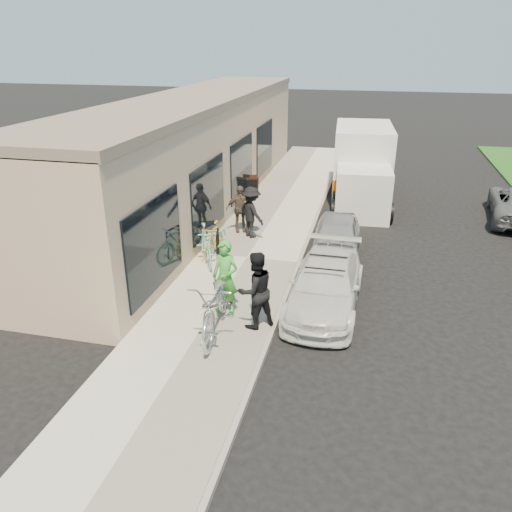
{
  "coord_description": "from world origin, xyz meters",
  "views": [
    {
      "loc": [
        1.44,
        -10.15,
        6.08
      ],
      "look_at": [
        -1.27,
        1.13,
        1.05
      ],
      "focal_mm": 35.0,
      "sensor_mm": 36.0,
      "label": 1
    }
  ],
  "objects_px": {
    "woman_rider": "(225,277)",
    "man_standing": "(255,290)",
    "tandem_bike": "(217,303)",
    "bystander_a": "(251,212)",
    "sandwich_board": "(251,187)",
    "moving_truck": "(362,169)",
    "cruiser_bike_c": "(214,239)",
    "sedan_white": "(326,285)",
    "sedan_silver": "(336,238)",
    "bike_rack": "(218,243)",
    "cruiser_bike_b": "(217,238)",
    "cruiser_bike_a": "(206,245)",
    "bystander_b": "(240,209)"
  },
  "relations": [
    {
      "from": "woman_rider",
      "to": "bystander_b",
      "type": "height_order",
      "value": "woman_rider"
    },
    {
      "from": "cruiser_bike_c",
      "to": "sedan_silver",
      "type": "bearing_deg",
      "value": 17.69
    },
    {
      "from": "bystander_a",
      "to": "cruiser_bike_c",
      "type": "bearing_deg",
      "value": 106.24
    },
    {
      "from": "cruiser_bike_b",
      "to": "bystander_b",
      "type": "xyz_separation_m",
      "value": [
        0.24,
        1.79,
        0.38
      ]
    },
    {
      "from": "bike_rack",
      "to": "tandem_bike",
      "type": "height_order",
      "value": "tandem_bike"
    },
    {
      "from": "sedan_white",
      "to": "cruiser_bike_a",
      "type": "bearing_deg",
      "value": 157.9
    },
    {
      "from": "sedan_silver",
      "to": "bystander_b",
      "type": "xyz_separation_m",
      "value": [
        -3.3,
        1.05,
        0.33
      ]
    },
    {
      "from": "tandem_bike",
      "to": "bystander_a",
      "type": "xyz_separation_m",
      "value": [
        -0.66,
        5.76,
        0.16
      ]
    },
    {
      "from": "tandem_bike",
      "to": "cruiser_bike_a",
      "type": "relative_size",
      "value": 1.42
    },
    {
      "from": "bike_rack",
      "to": "tandem_bike",
      "type": "bearing_deg",
      "value": -72.61
    },
    {
      "from": "cruiser_bike_c",
      "to": "bystander_a",
      "type": "relative_size",
      "value": 0.98
    },
    {
      "from": "sedan_white",
      "to": "sandwich_board",
      "type": "bearing_deg",
      "value": 116.88
    },
    {
      "from": "tandem_bike",
      "to": "bystander_b",
      "type": "distance_m",
      "value": 6.27
    },
    {
      "from": "bystander_a",
      "to": "bystander_b",
      "type": "height_order",
      "value": "bystander_a"
    },
    {
      "from": "sedan_white",
      "to": "cruiser_bike_c",
      "type": "xyz_separation_m",
      "value": [
        -3.55,
        2.13,
        0.05
      ]
    },
    {
      "from": "sedan_white",
      "to": "cruiser_bike_a",
      "type": "relative_size",
      "value": 2.28
    },
    {
      "from": "bystander_a",
      "to": "man_standing",
      "type": "bearing_deg",
      "value": 144.09
    },
    {
      "from": "sedan_silver",
      "to": "moving_truck",
      "type": "xyz_separation_m",
      "value": [
        0.43,
        6.25,
        0.68
      ]
    },
    {
      "from": "moving_truck",
      "to": "man_standing",
      "type": "xyz_separation_m",
      "value": [
        -1.8,
        -10.97,
        -0.25
      ]
    },
    {
      "from": "bike_rack",
      "to": "man_standing",
      "type": "relative_size",
      "value": 0.5
    },
    {
      "from": "cruiser_bike_a",
      "to": "bystander_b",
      "type": "bearing_deg",
      "value": 56.92
    },
    {
      "from": "sandwich_board",
      "to": "man_standing",
      "type": "distance_m",
      "value": 9.9
    },
    {
      "from": "cruiser_bike_b",
      "to": "bystander_b",
      "type": "bearing_deg",
      "value": 84.46
    },
    {
      "from": "sandwich_board",
      "to": "moving_truck",
      "type": "distance_m",
      "value": 4.55
    },
    {
      "from": "moving_truck",
      "to": "sedan_silver",
      "type": "bearing_deg",
      "value": -97.88
    },
    {
      "from": "tandem_bike",
      "to": "cruiser_bike_a",
      "type": "bearing_deg",
      "value": 106.28
    },
    {
      "from": "tandem_bike",
      "to": "woman_rider",
      "type": "height_order",
      "value": "woman_rider"
    },
    {
      "from": "woman_rider",
      "to": "man_standing",
      "type": "height_order",
      "value": "woman_rider"
    },
    {
      "from": "sandwich_board",
      "to": "man_standing",
      "type": "xyz_separation_m",
      "value": [
        2.47,
        -9.58,
        0.43
      ]
    },
    {
      "from": "tandem_bike",
      "to": "cruiser_bike_a",
      "type": "distance_m",
      "value": 3.76
    },
    {
      "from": "sedan_white",
      "to": "bystander_a",
      "type": "bearing_deg",
      "value": 127.48
    },
    {
      "from": "cruiser_bike_a",
      "to": "bystander_b",
      "type": "height_order",
      "value": "bystander_b"
    },
    {
      "from": "moving_truck",
      "to": "bystander_a",
      "type": "height_order",
      "value": "moving_truck"
    },
    {
      "from": "bike_rack",
      "to": "bystander_b",
      "type": "bearing_deg",
      "value": 90.18
    },
    {
      "from": "cruiser_bike_b",
      "to": "cruiser_bike_c",
      "type": "bearing_deg",
      "value": -87.52
    },
    {
      "from": "bike_rack",
      "to": "sedan_white",
      "type": "bearing_deg",
      "value": -28.09
    },
    {
      "from": "man_standing",
      "to": "sedan_silver",
      "type": "bearing_deg",
      "value": -149.26
    },
    {
      "from": "moving_truck",
      "to": "man_standing",
      "type": "bearing_deg",
      "value": -103.29
    },
    {
      "from": "sedan_silver",
      "to": "cruiser_bike_a",
      "type": "height_order",
      "value": "cruiser_bike_a"
    },
    {
      "from": "woman_rider",
      "to": "man_standing",
      "type": "distance_m",
      "value": 0.94
    },
    {
      "from": "sedan_silver",
      "to": "tandem_bike",
      "type": "xyz_separation_m",
      "value": [
        -2.14,
        -5.11,
        0.22
      ]
    },
    {
      "from": "moving_truck",
      "to": "cruiser_bike_a",
      "type": "distance_m",
      "value": 8.87
    },
    {
      "from": "tandem_bike",
      "to": "bystander_b",
      "type": "height_order",
      "value": "bystander_b"
    },
    {
      "from": "woman_rider",
      "to": "moving_truck",
      "type": "bearing_deg",
      "value": 88.89
    },
    {
      "from": "bike_rack",
      "to": "cruiser_bike_b",
      "type": "height_order",
      "value": "bike_rack"
    },
    {
      "from": "sedan_white",
      "to": "sedan_silver",
      "type": "relative_size",
      "value": 1.16
    },
    {
      "from": "bike_rack",
      "to": "cruiser_bike_a",
      "type": "xyz_separation_m",
      "value": [
        -0.29,
        -0.22,
        0.0
      ]
    },
    {
      "from": "sedan_white",
      "to": "bystander_b",
      "type": "xyz_separation_m",
      "value": [
        -3.32,
        4.25,
        0.34
      ]
    },
    {
      "from": "tandem_bike",
      "to": "cruiser_bike_a",
      "type": "height_order",
      "value": "tandem_bike"
    },
    {
      "from": "moving_truck",
      "to": "woman_rider",
      "type": "height_order",
      "value": "moving_truck"
    }
  ]
}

